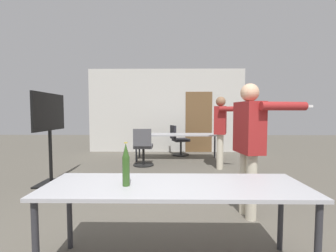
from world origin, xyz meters
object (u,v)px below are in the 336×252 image
Objects in this scene: tv_screen at (50,128)px; office_chair_far_right at (179,141)px; office_chair_near_pushed at (143,148)px; person_center_tall at (250,137)px; beer_bottle at (126,165)px; person_far_watching at (221,126)px.

tv_screen is 1.80× the size of office_chair_far_right.
person_center_tall is at bearing -58.61° from office_chair_near_pushed.
office_chair_far_right is at bearing -178.49° from person_center_tall.
beer_bottle is (-1.38, -1.04, -0.13)m from person_center_tall.
person_center_tall is at bearing -111.10° from tv_screen.
person_center_tall is 3.26m from office_chair_near_pushed.
office_chair_far_right is (-0.76, 4.16, -0.59)m from person_center_tall.
tv_screen reaches higher than office_chair_far_right.
office_chair_near_pushed is at bearing -46.88° from tv_screen.
person_center_tall reaches higher than tv_screen.
office_chair_far_right is at bearing -132.79° from person_far_watching.
tv_screen is 2.97m from beer_bottle.
person_center_tall is 1.73m from beer_bottle.
person_far_watching is 1.82× the size of office_chair_far_right.
tv_screen is 1.00× the size of person_center_tall.
person_far_watching reaches higher than person_center_tall.
person_far_watching is 1.81× the size of office_chair_near_pushed.
office_chair_far_right is 5.25m from beer_bottle.
person_center_tall is 4.72× the size of beer_bottle.
office_chair_far_right is (0.94, 1.45, -0.00)m from office_chair_near_pushed.
person_far_watching is 3.90m from beer_bottle.
office_chair_near_pushed is 2.63× the size of beer_bottle.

